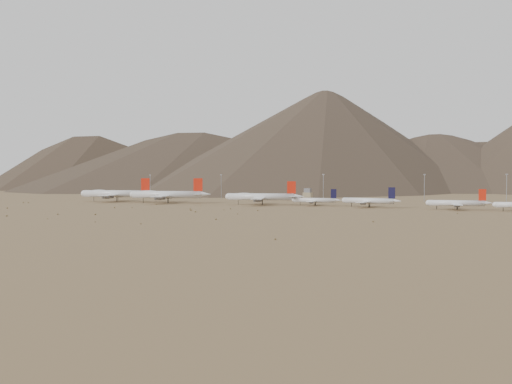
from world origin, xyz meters
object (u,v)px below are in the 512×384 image
at_px(widebody_east, 261,197).
at_px(widebody_west, 116,194).
at_px(narrowbody_b, 370,201).
at_px(widebody_centre, 167,194).
at_px(narrowbody_a, 316,200).
at_px(control_tower, 308,195).

bearing_deg(widebody_east, widebody_west, 165.22).
bearing_deg(narrowbody_b, widebody_centre, -168.96).
relative_size(widebody_west, narrowbody_b, 1.55).
bearing_deg(widebody_west, narrowbody_b, -17.45).
relative_size(widebody_centre, narrowbody_b, 1.55).
distance_m(widebody_west, narrowbody_a, 190.20).
distance_m(widebody_centre, control_tower, 135.67).
bearing_deg(widebody_west, control_tower, 10.80).
bearing_deg(narrowbody_b, widebody_east, -171.03).
relative_size(widebody_centre, narrowbody_a, 1.76).
relative_size(narrowbody_b, control_tower, 3.83).
xyz_separation_m(widebody_west, narrowbody_a, (190.07, 6.17, -3.18)).
bearing_deg(widebody_centre, widebody_east, -13.68).
xyz_separation_m(narrowbody_b, control_tower, (-74.07, 86.04, 0.35)).
xyz_separation_m(widebody_centre, widebody_east, (87.88, 4.56, -0.83)).
height_order(widebody_west, control_tower, widebody_west).
distance_m(narrowbody_a, control_tower, 84.86).
xyz_separation_m(widebody_east, control_tower, (14.72, 84.18, -1.37)).
height_order(widebody_west, narrowbody_a, widebody_west).
height_order(narrowbody_a, narrowbody_b, narrowbody_b).
distance_m(widebody_east, narrowbody_a, 45.09).
relative_size(widebody_west, narrowbody_a, 1.75).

